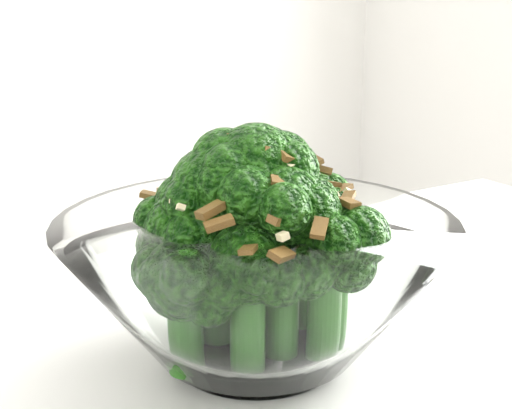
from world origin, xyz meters
TOP-DOWN VIEW (x-y plane):
  - broccoli_dish at (0.13, -0.00)m, footprint 0.25×0.25m

SIDE VIEW (x-z plane):
  - broccoli_dish at x=0.13m, z-range 0.73..0.89m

